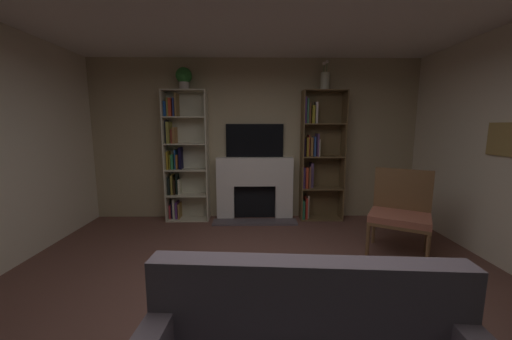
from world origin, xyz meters
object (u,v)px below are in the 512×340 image
at_px(potted_plant, 184,77).
at_px(armchair, 400,210).
at_px(coffee_table, 290,306).
at_px(tv, 255,141).
at_px(bookshelf_right, 316,156).
at_px(fireplace, 255,187).
at_px(bookshelf_left, 182,156).
at_px(vase_with_flowers, 325,80).

bearing_deg(potted_plant, armchair, -24.79).
relative_size(armchair, coffee_table, 1.51).
bearing_deg(potted_plant, tv, 5.95).
height_order(tv, bookshelf_right, bookshelf_right).
bearing_deg(coffee_table, bookshelf_right, 74.44).
distance_m(fireplace, bookshelf_right, 1.19).
bearing_deg(bookshelf_left, armchair, -24.74).
bearing_deg(armchair, vase_with_flowers, 116.13).
bearing_deg(armchair, tv, 140.69).
xyz_separation_m(fireplace, vase_with_flowers, (1.15, -0.04, 1.78)).
xyz_separation_m(tv, coffee_table, (0.23, -3.08, -1.04)).
bearing_deg(fireplace, vase_with_flowers, -1.84).
relative_size(vase_with_flowers, armchair, 0.45).
xyz_separation_m(fireplace, bookshelf_left, (-1.24, 0.00, 0.53)).
height_order(fireplace, tv, tv).
bearing_deg(bookshelf_right, tv, 175.67).
height_order(bookshelf_left, bookshelf_right, same).
distance_m(tv, bookshelf_left, 1.27).
xyz_separation_m(potted_plant, armchair, (2.98, -1.38, -1.84)).
relative_size(fireplace, tv, 1.43).
xyz_separation_m(tv, armchair, (1.83, -1.50, -0.80)).
relative_size(tv, armchair, 0.92).
distance_m(bookshelf_right, potted_plant, 2.57).
bearing_deg(bookshelf_left, coffee_table, -63.87).
height_order(bookshelf_left, potted_plant, potted_plant).
height_order(fireplace, bookshelf_left, bookshelf_left).
bearing_deg(vase_with_flowers, potted_plant, 179.99).
relative_size(bookshelf_left, vase_with_flowers, 4.61).
relative_size(fireplace, bookshelf_right, 0.64).
relative_size(potted_plant, armchair, 0.34).
bearing_deg(bookshelf_right, bookshelf_left, -179.95).
bearing_deg(tv, fireplace, -90.00).
distance_m(tv, potted_plant, 1.55).
bearing_deg(potted_plant, bookshelf_right, 1.03).
distance_m(potted_plant, armchair, 3.76).
relative_size(tv, bookshelf_left, 0.45).
height_order(tv, bookshelf_left, bookshelf_left).
height_order(potted_plant, vase_with_flowers, vase_with_flowers).
bearing_deg(bookshelf_right, coffee_table, -105.56).
xyz_separation_m(fireplace, potted_plant, (-1.15, -0.04, 1.83)).
bearing_deg(bookshelf_right, armchair, -61.61).
bearing_deg(coffee_table, fireplace, 94.35).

